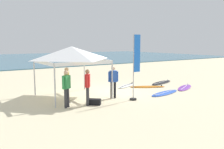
% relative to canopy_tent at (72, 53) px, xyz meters
% --- Properties ---
extents(ground_plane, '(80.00, 80.00, 0.00)m').
position_rel_canopy_tent_xyz_m(ground_plane, '(2.71, -0.15, -2.39)').
color(ground_plane, beige).
extents(sea, '(80.00, 36.00, 0.10)m').
position_rel_canopy_tent_xyz_m(sea, '(2.71, 32.85, -2.34)').
color(sea, '#386B84').
rests_on(sea, ground).
extents(canopy_tent, '(3.24, 3.24, 2.75)m').
position_rel_canopy_tent_xyz_m(canopy_tent, '(0.00, 0.00, 0.00)').
color(canopy_tent, '#B7B7BC').
rests_on(canopy_tent, ground).
extents(surfboard_black, '(2.66, 1.45, 0.19)m').
position_rel_canopy_tent_xyz_m(surfboard_black, '(7.36, 0.54, -2.35)').
color(surfboard_black, black).
rests_on(surfboard_black, ground).
extents(surfboard_orange, '(2.34, 1.69, 0.19)m').
position_rel_canopy_tent_xyz_m(surfboard_orange, '(5.38, -0.13, -2.35)').
color(surfboard_orange, orange).
rests_on(surfboard_orange, ground).
extents(surfboard_blue, '(2.62, 1.23, 0.19)m').
position_rel_canopy_tent_xyz_m(surfboard_blue, '(4.83, -2.19, -2.35)').
color(surfboard_blue, blue).
rests_on(surfboard_blue, ground).
extents(surfboard_purple, '(2.48, 1.72, 0.19)m').
position_rel_canopy_tent_xyz_m(surfboard_purple, '(7.18, -1.71, -2.35)').
color(surfboard_purple, purple).
rests_on(surfboard_purple, ground).
extents(surfboard_white, '(2.17, 1.45, 0.19)m').
position_rel_canopy_tent_xyz_m(surfboard_white, '(4.45, 0.95, -2.35)').
color(surfboard_white, white).
rests_on(surfboard_white, ground).
extents(person_yellow, '(0.35, 0.51, 1.71)m').
position_rel_canopy_tent_xyz_m(person_yellow, '(-0.58, -0.64, -1.40)').
color(person_yellow, '#2D2D33').
rests_on(person_yellow, ground).
extents(person_green, '(0.48, 0.38, 1.71)m').
position_rel_canopy_tent_xyz_m(person_green, '(-1.11, -1.80, -1.40)').
color(person_green, '#2D2D33').
rests_on(person_green, ground).
extents(person_red, '(0.39, 0.47, 1.71)m').
position_rel_canopy_tent_xyz_m(person_red, '(-0.13, -1.99, -1.40)').
color(person_red, '#2D2D33').
rests_on(person_red, ground).
extents(person_blue, '(0.53, 0.32, 1.71)m').
position_rel_canopy_tent_xyz_m(person_blue, '(1.70, -1.45, -1.40)').
color(person_blue, black).
rests_on(person_blue, ground).
extents(banner_flag, '(0.60, 0.36, 3.40)m').
position_rel_canopy_tent_xyz_m(banner_flag, '(2.44, -2.36, -0.81)').
color(banner_flag, '#99999E').
rests_on(banner_flag, ground).
extents(gear_bag_near_tent, '(0.66, 0.64, 0.28)m').
position_rel_canopy_tent_xyz_m(gear_bag_near_tent, '(0.18, -2.08, -2.25)').
color(gear_bag_near_tent, black).
rests_on(gear_bag_near_tent, ground).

